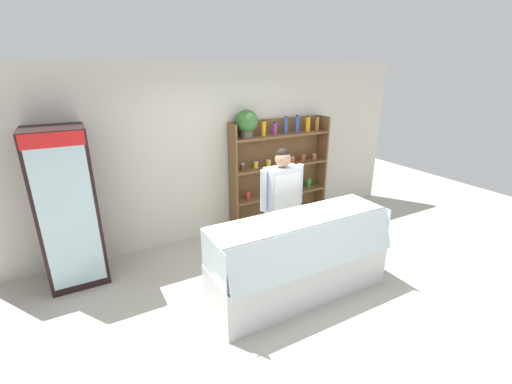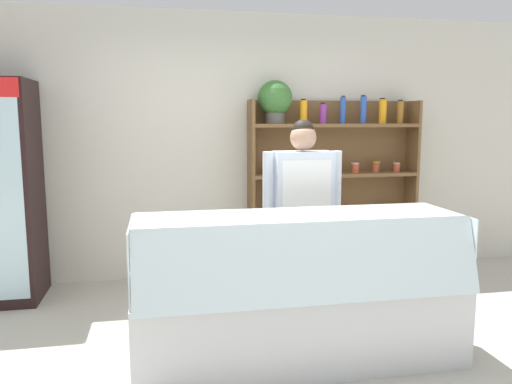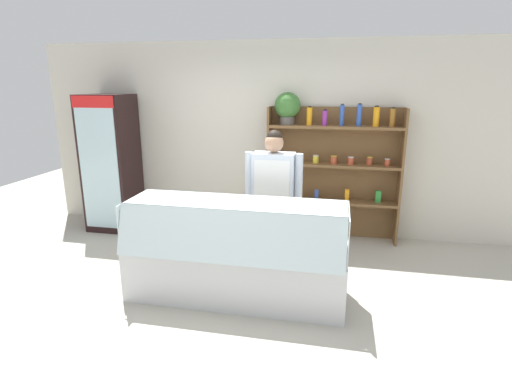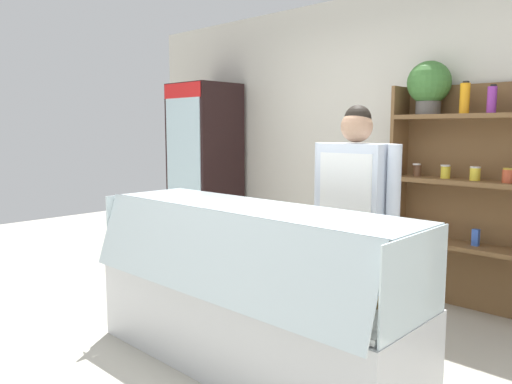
{
  "view_description": "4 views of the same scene",
  "coord_description": "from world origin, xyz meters",
  "px_view_note": "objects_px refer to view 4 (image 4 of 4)",
  "views": [
    {
      "loc": [
        -2.12,
        -2.83,
        2.61
      ],
      "look_at": [
        -0.22,
        0.61,
        1.18
      ],
      "focal_mm": 24.0,
      "sensor_mm": 36.0,
      "label": 1
    },
    {
      "loc": [
        -0.86,
        -3.08,
        1.63
      ],
      "look_at": [
        -0.16,
        0.52,
        1.09
      ],
      "focal_mm": 35.0,
      "sensor_mm": 36.0,
      "label": 2
    },
    {
      "loc": [
        0.98,
        -3.57,
        2.12
      ],
      "look_at": [
        0.11,
        0.69,
        0.94
      ],
      "focal_mm": 28.0,
      "sensor_mm": 36.0,
      "label": 3
    },
    {
      "loc": [
        2.12,
        -2.1,
        1.47
      ],
      "look_at": [
        -0.23,
        0.37,
        1.04
      ],
      "focal_mm": 35.0,
      "sensor_mm": 36.0,
      "label": 4
    }
  ],
  "objects_px": {
    "drinks_fridge": "(205,171)",
    "deli_display_case": "(247,318)",
    "shelving_unit": "(491,167)",
    "shop_clerk": "(354,203)"
  },
  "relations": [
    {
      "from": "drinks_fridge",
      "to": "deli_display_case",
      "type": "height_order",
      "value": "drinks_fridge"
    },
    {
      "from": "shelving_unit",
      "to": "deli_display_case",
      "type": "bearing_deg",
      "value": -112.22
    },
    {
      "from": "drinks_fridge",
      "to": "deli_display_case",
      "type": "distance_m",
      "value": 2.91
    },
    {
      "from": "drinks_fridge",
      "to": "shop_clerk",
      "type": "relative_size",
      "value": 1.21
    },
    {
      "from": "drinks_fridge",
      "to": "shelving_unit",
      "type": "height_order",
      "value": "shelving_unit"
    },
    {
      "from": "shelving_unit",
      "to": "shop_clerk",
      "type": "distance_m",
      "value": 1.23
    },
    {
      "from": "shelving_unit",
      "to": "deli_display_case",
      "type": "xyz_separation_m",
      "value": [
        -0.77,
        -1.88,
        -0.87
      ]
    },
    {
      "from": "deli_display_case",
      "to": "shop_clerk",
      "type": "xyz_separation_m",
      "value": [
        0.25,
        0.78,
        0.66
      ]
    },
    {
      "from": "shelving_unit",
      "to": "shop_clerk",
      "type": "relative_size",
      "value": 1.24
    },
    {
      "from": "deli_display_case",
      "to": "shop_clerk",
      "type": "relative_size",
      "value": 1.34
    }
  ]
}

